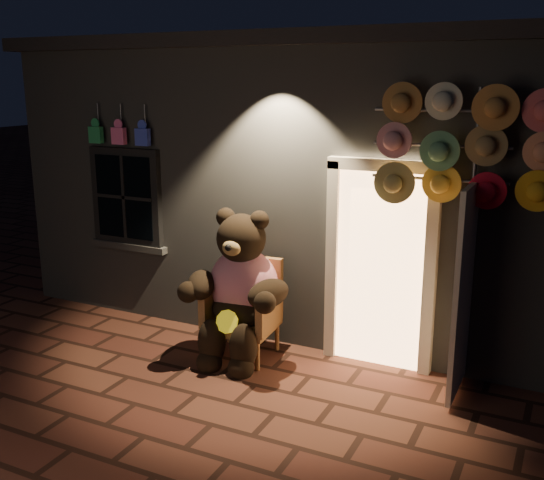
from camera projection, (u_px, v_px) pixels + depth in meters
The scene contains 5 objects.
ground at pixel (197, 394), 6.15m from camera, with size 60.00×60.00×0.00m, color #552D20.
shop_building at pixel (342, 166), 9.20m from camera, with size 7.30×5.95×3.51m.
wicker_armchair at pixel (245, 307), 6.97m from camera, with size 0.78×0.71×1.06m.
teddy_bear at pixel (240, 289), 6.78m from camera, with size 1.23×0.99×1.70m.
hat_rack at pixel (465, 150), 5.78m from camera, with size 1.71×0.22×2.92m.
Camera 1 is at (3.11, -4.71, 2.97)m, focal length 42.00 mm.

